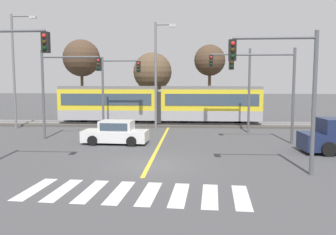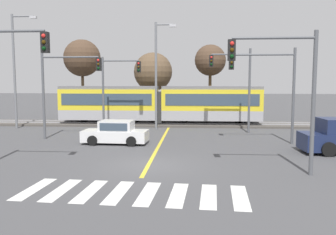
{
  "view_description": "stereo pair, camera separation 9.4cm",
  "coord_description": "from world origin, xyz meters",
  "views": [
    {
      "loc": [
        2.09,
        -16.89,
        4.08
      ],
      "look_at": [
        0.44,
        7.17,
        1.6
      ],
      "focal_mm": 38.0,
      "sensor_mm": 36.0,
      "label": 1
    },
    {
      "loc": [
        2.19,
        -16.89,
        4.08
      ],
      "look_at": [
        0.44,
        7.17,
        1.6
      ],
      "focal_mm": 38.0,
      "sensor_mm": 36.0,
      "label": 2
    }
  ],
  "objects": [
    {
      "name": "crosswalk_stripe_5",
      "position": [
        1.65,
        -4.46,
        0.0
      ],
      "size": [
        0.72,
        2.83,
        0.01
      ],
      "primitive_type": "cube",
      "rotation": [
        0.0,
        0.0,
        -0.06
      ],
      "color": "silver",
      "rests_on": "ground"
    },
    {
      "name": "crosswalk_stripe_2",
      "position": [
        -1.65,
        -4.27,
        0.0
      ],
      "size": [
        0.72,
        2.83,
        0.01
      ],
      "primitive_type": "cube",
      "rotation": [
        0.0,
        0.0,
        -0.06
      ],
      "color": "silver",
      "rests_on": "ground"
    },
    {
      "name": "traffic_light_near_right",
      "position": [
        6.05,
        -1.34,
        4.15
      ],
      "size": [
        3.75,
        0.38,
        6.21
      ],
      "color": "#515459",
      "rests_on": "ground"
    },
    {
      "name": "traffic_light_far_left",
      "position": [
        -4.25,
        12.14,
        4.01
      ],
      "size": [
        3.25,
        0.38,
        6.05
      ],
      "color": "#515459",
      "rests_on": "ground"
    },
    {
      "name": "bare_tree_far_west",
      "position": [
        -10.14,
        21.94,
        6.58
      ],
      "size": [
        4.06,
        4.06,
        8.64
      ],
      "color": "brown",
      "rests_on": "ground"
    },
    {
      "name": "crosswalk_stripe_7",
      "position": [
        3.84,
        -4.59,
        0.0
      ],
      "size": [
        0.72,
        2.83,
        0.01
      ],
      "primitive_type": "cube",
      "rotation": [
        0.0,
        0.0,
        -0.06
      ],
      "color": "silver",
      "rests_on": "ground"
    },
    {
      "name": "track_bed",
      "position": [
        0.0,
        15.94,
        0.09
      ],
      "size": [
        120.0,
        4.0,
        0.18
      ],
      "primitive_type": "cube",
      "color": "#4C4742",
      "rests_on": "ground"
    },
    {
      "name": "traffic_light_far_right",
      "position": [
        5.52,
        11.38,
        4.3
      ],
      "size": [
        3.25,
        0.38,
        6.6
      ],
      "color": "#515459",
      "rests_on": "ground"
    },
    {
      "name": "crosswalk_stripe_6",
      "position": [
        2.75,
        -4.52,
        0.0
      ],
      "size": [
        0.72,
        2.83,
        0.01
      ],
      "primitive_type": "cube",
      "rotation": [
        0.0,
        0.0,
        -0.06
      ],
      "color": "silver",
      "rests_on": "ground"
    },
    {
      "name": "crosswalk_stripe_4",
      "position": [
        0.55,
        -4.4,
        0.0
      ],
      "size": [
        0.72,
        2.83,
        0.01
      ],
      "primitive_type": "cube",
      "rotation": [
        0.0,
        0.0,
        -0.06
      ],
      "color": "silver",
      "rests_on": "ground"
    },
    {
      "name": "bare_tree_east",
      "position": [
        3.9,
        21.2,
        6.21
      ],
      "size": [
        3.28,
        3.28,
        7.91
      ],
      "color": "brown",
      "rests_on": "ground"
    },
    {
      "name": "crosswalk_stripe_0",
      "position": [
        -3.84,
        -4.14,
        0.0
      ],
      "size": [
        0.72,
        2.83,
        0.01
      ],
      "primitive_type": "cube",
      "rotation": [
        0.0,
        0.0,
        -0.06
      ],
      "color": "silver",
      "rests_on": "ground"
    },
    {
      "name": "traffic_light_mid_right",
      "position": [
        7.17,
        6.53,
        4.12
      ],
      "size": [
        4.25,
        0.38,
        6.2
      ],
      "color": "#515459",
      "rests_on": "ground"
    },
    {
      "name": "street_lamp_west",
      "position": [
        -12.94,
        12.63,
        5.44
      ],
      "size": [
        2.23,
        0.28,
        9.69
      ],
      "color": "slate",
      "rests_on": "ground"
    },
    {
      "name": "lane_centre_line",
      "position": [
        0.0,
        5.79,
        0.0
      ],
      "size": [
        0.2,
        16.31,
        0.01
      ],
      "primitive_type": "cube",
      "color": "gold",
      "rests_on": "ground"
    },
    {
      "name": "crosswalk_stripe_3",
      "position": [
        -0.55,
        -4.33,
        0.0
      ],
      "size": [
        0.72,
        2.83,
        0.01
      ],
      "primitive_type": "cube",
      "rotation": [
        0.0,
        0.0,
        -0.06
      ],
      "color": "silver",
      "rests_on": "ground"
    },
    {
      "name": "sedan_crossing",
      "position": [
        -2.9,
        5.75,
        0.7
      ],
      "size": [
        4.28,
        2.08,
        1.52
      ],
      "color": "silver",
      "rests_on": "ground"
    },
    {
      "name": "street_lamp_centre",
      "position": [
        -0.84,
        12.86,
        4.99
      ],
      "size": [
        1.8,
        0.28,
        8.91
      ],
      "color": "slate",
      "rests_on": "ground"
    },
    {
      "name": "light_rail_tram",
      "position": [
        -0.95,
        15.94,
        2.05
      ],
      "size": [
        18.5,
        2.64,
        3.43
      ],
      "color": "#9E9EA3",
      "rests_on": "track_bed"
    },
    {
      "name": "crosswalk_stripe_1",
      "position": [
        -2.75,
        -4.21,
        0.0
      ],
      "size": [
        0.72,
        2.83,
        0.01
      ],
      "primitive_type": "cube",
      "rotation": [
        0.0,
        0.0,
        -0.06
      ],
      "color": "silver",
      "rests_on": "ground"
    },
    {
      "name": "rail_far",
      "position": [
        0.0,
        16.66,
        0.23
      ],
      "size": [
        120.0,
        0.08,
        0.1
      ],
      "primitive_type": "cube",
      "color": "#939399",
      "rests_on": "track_bed"
    },
    {
      "name": "traffic_light_mid_left",
      "position": [
        -6.93,
        7.35,
        4.11
      ],
      "size": [
        4.25,
        0.38,
        6.22
      ],
      "color": "#515459",
      "rests_on": "ground"
    },
    {
      "name": "ground_plane",
      "position": [
        0.0,
        0.0,
        0.0
      ],
      "size": [
        200.0,
        200.0,
        0.0
      ],
      "primitive_type": "plane",
      "color": "#474749"
    },
    {
      "name": "rail_near",
      "position": [
        0.0,
        15.22,
        0.23
      ],
      "size": [
        120.0,
        0.08,
        0.1
      ],
      "primitive_type": "cube",
      "color": "#939399",
      "rests_on": "track_bed"
    },
    {
      "name": "bare_tree_west",
      "position": [
        -2.27,
        21.89,
        5.07
      ],
      "size": [
        4.19,
        4.19,
        7.18
      ],
      "color": "brown",
      "rests_on": "ground"
    }
  ]
}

